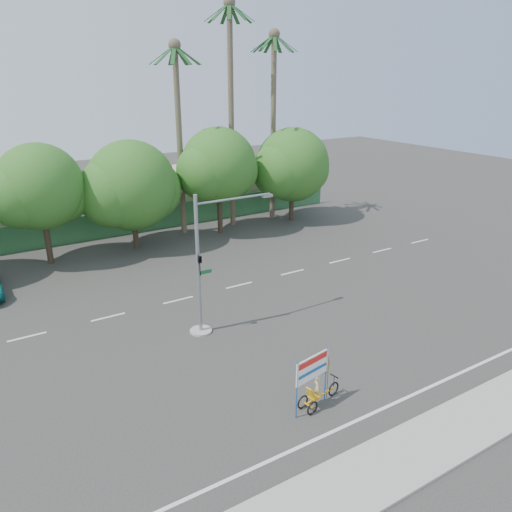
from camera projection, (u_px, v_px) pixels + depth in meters
ground at (288, 354)px, 22.97m from camera, size 120.00×120.00×0.00m
sidewalk_near at (415, 452)px, 16.97m from camera, size 50.00×2.40×0.12m
fence at (133, 221)px, 39.78m from camera, size 38.00×0.08×2.00m
building_right at (199, 189)px, 47.04m from camera, size 14.00×8.00×3.60m
tree_left at (39, 190)px, 32.11m from camera, size 6.66×5.60×8.07m
tree_center at (131, 188)px, 35.27m from camera, size 7.62×6.40×7.85m
tree_right at (218, 168)px, 38.45m from camera, size 6.90×5.80×8.36m
tree_far_right at (292, 167)px, 42.11m from camera, size 7.38×6.20×7.94m
palm_tall at (231, 96)px, 38.84m from camera, size 3.73×3.79×17.45m
palm_mid at (273, 108)px, 41.18m from camera, size 3.73×3.79×15.45m
palm_short at (178, 120)px, 37.18m from camera, size 3.73×3.79×14.45m
traffic_signal at (205, 277)px, 24.06m from camera, size 4.72×1.10×7.00m
trike_billboard at (316, 384)px, 19.04m from camera, size 2.47×0.79×2.45m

